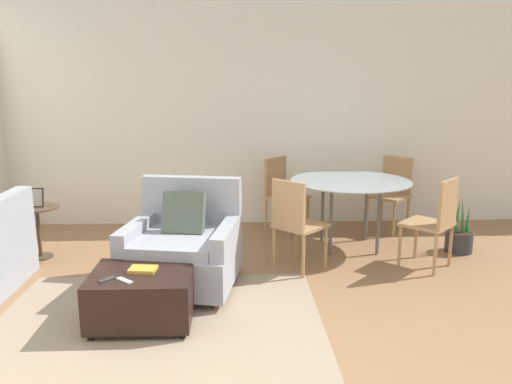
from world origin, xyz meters
name	(u,v)px	position (x,y,z in m)	size (l,w,h in m)	color
wall_back	(229,116)	(0.00, 3.66, 1.38)	(12.00, 0.06, 2.75)	white
area_rug	(159,319)	(-0.51, 0.89, 0.00)	(2.49, 1.80, 0.01)	gray
armchair	(183,249)	(-0.39, 1.56, 0.35)	(1.07, 1.06, 0.93)	#999EA8
ottoman	(142,295)	(-0.63, 0.87, 0.22)	(0.75, 0.64, 0.40)	black
book_stack	(143,269)	(-0.62, 0.89, 0.41)	(0.21, 0.16, 0.03)	gold
tv_remote_primary	(125,280)	(-0.72, 0.70, 0.40)	(0.14, 0.13, 0.01)	#B7B7BC
tv_remote_secondary	(107,279)	(-0.84, 0.73, 0.40)	(0.12, 0.12, 0.01)	#333338
side_table	(38,222)	(-1.96, 2.36, 0.38)	(0.44, 0.44, 0.54)	#4C3828
picture_frame	(36,198)	(-1.96, 2.36, 0.64)	(0.16, 0.07, 0.19)	black
dining_table	(350,186)	(1.32, 2.56, 0.69)	(1.29, 1.29, 0.76)	#99A8AD
dining_chair_near_left	(295,219)	(0.64, 1.88, 0.52)	(0.59, 0.59, 0.90)	tan
dining_chair_near_right	(436,217)	(2.01, 1.88, 0.52)	(0.59, 0.59, 0.90)	tan
dining_chair_far_left	(282,189)	(0.64, 3.25, 0.52)	(0.59, 0.59, 0.90)	tan
dining_chair_far_right	(392,188)	(2.01, 3.25, 0.52)	(0.59, 0.59, 0.90)	tan
potted_plant_small	(459,238)	(2.48, 2.36, 0.15)	(0.29, 0.29, 0.61)	#333338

